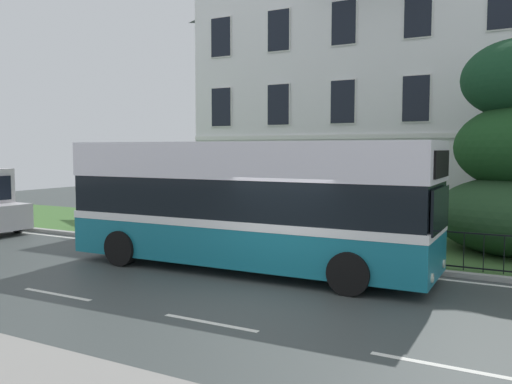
{
  "coord_description": "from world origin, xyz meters",
  "views": [
    {
      "loc": [
        5.33,
        -9.77,
        3.16
      ],
      "look_at": [
        -1.91,
        3.43,
        1.95
      ],
      "focal_mm": 37.67,
      "sensor_mm": 36.0,
      "label": 1
    }
  ],
  "objects": [
    {
      "name": "georgian_townhouse",
      "position": [
        -0.87,
        16.8,
        6.53
      ],
      "size": [
        18.35,
        10.16,
        12.75
      ],
      "color": "white",
      "rests_on": "ground_plane"
    },
    {
      "name": "litter_bin",
      "position": [
        -6.9,
        5.32,
        0.67
      ],
      "size": [
        0.49,
        0.49,
        1.1
      ],
      "color": "#23472D",
      "rests_on": "ground_plane"
    },
    {
      "name": "ground_plane",
      "position": [
        0.0,
        1.16,
        -0.01
      ],
      "size": [
        60.0,
        56.0,
        0.18
      ],
      "color": "#3D4443"
    },
    {
      "name": "iron_verge_railing",
      "position": [
        -0.87,
        4.4,
        0.62
      ],
      "size": [
        17.99,
        0.04,
        0.97
      ],
      "color": "black",
      "rests_on": "ground_plane"
    },
    {
      "name": "single_decker_bus",
      "position": [
        -1.61,
        2.32,
        1.76
      ],
      "size": [
        9.81,
        2.8,
        3.34
      ],
      "rotation": [
        0.0,
        0.0,
        0.02
      ],
      "color": "#166E83",
      "rests_on": "ground_plane"
    }
  ]
}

